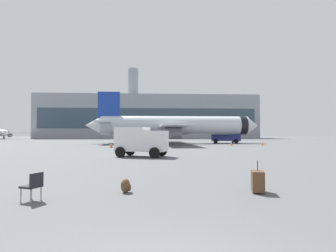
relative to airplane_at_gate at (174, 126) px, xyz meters
name	(u,v)px	position (x,y,z in m)	size (l,w,h in m)	color
airplane_at_gate	(174,126)	(0.00, 0.00, 0.00)	(35.63, 32.03, 10.50)	silver
service_truck	(140,136)	(-6.46, -11.19, -2.05)	(5.21, 4.50, 2.90)	navy
fuel_truck	(225,135)	(10.99, 1.22, -1.88)	(6.40, 3.86, 3.20)	navy
cargo_van	(141,140)	(-5.54, -30.95, -2.21)	(4.81, 3.50, 2.60)	white
safety_cone_near	(111,145)	(-10.36, -15.98, -3.24)	(0.44, 0.44, 0.83)	#F2590C
safety_cone_mid	(262,144)	(14.41, -9.68, -3.34)	(0.44, 0.44, 0.65)	#F2590C
safety_cone_far	(166,141)	(-1.45, 2.91, -3.26)	(0.44, 0.44, 0.80)	#F2590C
safety_cone_outer	(231,144)	(8.90, -10.03, -3.33)	(0.44, 0.44, 0.67)	#F2590C
rolling_suitcase	(258,181)	(-0.93, -45.45, -3.27)	(0.55, 0.72, 1.10)	brown
traveller_backpack	(126,186)	(-5.48, -45.19, -3.42)	(0.36, 0.40, 0.48)	brown
gate_chair	(33,185)	(-8.15, -46.23, -3.16)	(0.63, 0.63, 0.86)	black
terminal_building	(149,117)	(-5.96, 60.29, 5.44)	(90.78, 17.65, 29.96)	gray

